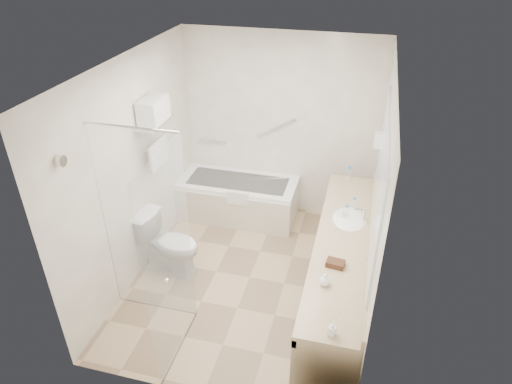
% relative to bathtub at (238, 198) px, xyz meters
% --- Properties ---
extents(floor, '(3.20, 3.20, 0.00)m').
position_rel_bathtub_xyz_m(floor, '(0.50, -1.24, -0.28)').
color(floor, tan).
rests_on(floor, ground).
extents(ceiling, '(2.60, 3.20, 0.10)m').
position_rel_bathtub_xyz_m(ceiling, '(0.50, -1.24, 2.22)').
color(ceiling, silver).
rests_on(ceiling, wall_back).
extents(wall_back, '(2.60, 0.10, 2.50)m').
position_rel_bathtub_xyz_m(wall_back, '(0.50, 0.36, 0.97)').
color(wall_back, silver).
rests_on(wall_back, ground).
extents(wall_front, '(2.60, 0.10, 2.50)m').
position_rel_bathtub_xyz_m(wall_front, '(0.50, -2.84, 0.97)').
color(wall_front, silver).
rests_on(wall_front, ground).
extents(wall_left, '(0.10, 3.20, 2.50)m').
position_rel_bathtub_xyz_m(wall_left, '(-0.80, -1.24, 0.97)').
color(wall_left, silver).
rests_on(wall_left, ground).
extents(wall_right, '(0.10, 3.20, 2.50)m').
position_rel_bathtub_xyz_m(wall_right, '(1.80, -1.24, 0.97)').
color(wall_right, silver).
rests_on(wall_right, ground).
extents(bathtub, '(1.60, 0.73, 0.59)m').
position_rel_bathtub_xyz_m(bathtub, '(0.00, 0.00, 0.00)').
color(bathtub, white).
rests_on(bathtub, floor).
extents(grab_bar_short, '(0.40, 0.03, 0.03)m').
position_rel_bathtub_xyz_m(grab_bar_short, '(-0.45, 0.32, 0.67)').
color(grab_bar_short, silver).
rests_on(grab_bar_short, wall_back).
extents(grab_bar_long, '(0.53, 0.03, 0.33)m').
position_rel_bathtub_xyz_m(grab_bar_long, '(0.45, 0.32, 0.97)').
color(grab_bar_long, silver).
rests_on(grab_bar_long, wall_back).
extents(shower_enclosure, '(0.96, 0.91, 2.11)m').
position_rel_bathtub_xyz_m(shower_enclosure, '(-0.13, -2.16, 0.79)').
color(shower_enclosure, silver).
rests_on(shower_enclosure, floor).
extents(towel_shelf, '(0.24, 0.55, 0.81)m').
position_rel_bathtub_xyz_m(towel_shelf, '(-0.67, -0.89, 1.48)').
color(towel_shelf, silver).
rests_on(towel_shelf, wall_left).
extents(vanity_counter, '(0.55, 2.70, 0.95)m').
position_rel_bathtub_xyz_m(vanity_counter, '(1.52, -1.39, 0.36)').
color(vanity_counter, '#CCB688').
rests_on(vanity_counter, floor).
extents(sink, '(0.40, 0.52, 0.14)m').
position_rel_bathtub_xyz_m(sink, '(1.55, -0.99, 0.54)').
color(sink, white).
rests_on(sink, vanity_counter).
extents(faucet, '(0.03, 0.03, 0.14)m').
position_rel_bathtub_xyz_m(faucet, '(1.70, -0.99, 0.65)').
color(faucet, silver).
rests_on(faucet, vanity_counter).
extents(mirror, '(0.02, 2.00, 1.20)m').
position_rel_bathtub_xyz_m(mirror, '(1.79, -1.39, 1.27)').
color(mirror, '#B2B7BF').
rests_on(mirror, wall_right).
extents(hairdryer_unit, '(0.08, 0.10, 0.18)m').
position_rel_bathtub_xyz_m(hairdryer_unit, '(1.75, -0.19, 1.17)').
color(hairdryer_unit, white).
rests_on(hairdryer_unit, wall_right).
extents(toilet, '(0.80, 0.52, 0.73)m').
position_rel_bathtub_xyz_m(toilet, '(-0.45, -1.31, 0.09)').
color(toilet, white).
rests_on(toilet, floor).
extents(amenity_basket, '(0.18, 0.13, 0.06)m').
position_rel_bathtub_xyz_m(amenity_basket, '(1.49, -1.81, 0.60)').
color(amenity_basket, '#442918').
rests_on(amenity_basket, vanity_counter).
extents(soap_bottle_a, '(0.09, 0.14, 0.06)m').
position_rel_bathtub_xyz_m(soap_bottle_a, '(1.54, -2.64, 0.60)').
color(soap_bottle_a, white).
rests_on(soap_bottle_a, vanity_counter).
extents(soap_bottle_b, '(0.13, 0.15, 0.10)m').
position_rel_bathtub_xyz_m(soap_bottle_b, '(1.42, -2.09, 0.62)').
color(soap_bottle_b, white).
rests_on(soap_bottle_b, vanity_counter).
extents(water_bottle_left, '(0.06, 0.06, 0.18)m').
position_rel_bathtub_xyz_m(water_bottle_left, '(1.51, -1.02, 0.66)').
color(water_bottle_left, silver).
rests_on(water_bottle_left, vanity_counter).
extents(water_bottle_mid, '(0.06, 0.06, 0.18)m').
position_rel_bathtub_xyz_m(water_bottle_mid, '(1.58, -0.84, 0.66)').
color(water_bottle_mid, silver).
rests_on(water_bottle_mid, vanity_counter).
extents(water_bottle_right, '(0.07, 0.07, 0.22)m').
position_rel_bathtub_xyz_m(water_bottle_right, '(1.47, -0.19, 0.67)').
color(water_bottle_right, silver).
rests_on(water_bottle_right, vanity_counter).
extents(drinking_glass_near, '(0.10, 0.10, 0.10)m').
position_rel_bathtub_xyz_m(drinking_glass_near, '(1.45, -0.99, 0.62)').
color(drinking_glass_near, silver).
rests_on(drinking_glass_near, vanity_counter).
extents(drinking_glass_far, '(0.08, 0.08, 0.09)m').
position_rel_bathtub_xyz_m(drinking_glass_far, '(1.50, -1.02, 0.62)').
color(drinking_glass_far, silver).
rests_on(drinking_glass_far, vanity_counter).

